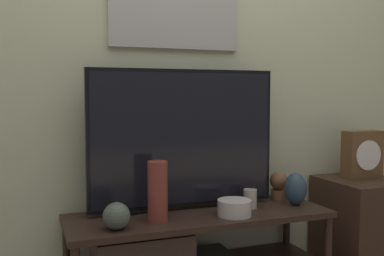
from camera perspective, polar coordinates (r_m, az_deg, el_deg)
wall_back at (r=2.48m, az=-1.40°, el=10.46°), size 6.40×0.08×2.70m
media_console at (r=2.31m, az=-1.49°, el=-15.40°), size 1.33×0.45×0.50m
television at (r=2.30m, az=-1.04°, el=-1.33°), size 0.99×0.05×0.72m
vase_tall_ceramic at (r=2.13m, az=-4.39°, el=-8.01°), size 0.09×0.09×0.28m
vase_urn_stoneware at (r=2.51m, az=13.02°, el=-7.53°), size 0.12×0.12×0.17m
vase_round_glass at (r=2.04m, az=-9.57°, el=-10.97°), size 0.12×0.12×0.12m
vase_wide_bowl at (r=2.25m, az=5.40°, el=-10.05°), size 0.17×0.17×0.08m
candle_jar at (r=2.40m, az=7.39°, el=-8.91°), size 0.07×0.07×0.10m
decorative_bust at (r=2.62m, az=10.97°, el=-7.06°), size 0.10×0.10×0.16m
side_table at (r=2.87m, az=20.64°, el=-12.02°), size 0.41×0.45×0.60m
mantel_clock at (r=2.84m, az=20.81°, el=-3.13°), size 0.23×0.11×0.28m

